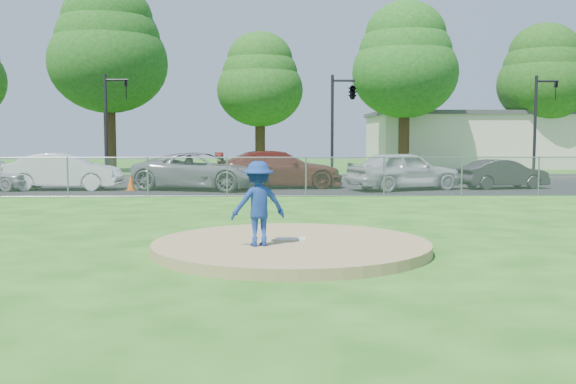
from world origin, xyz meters
name	(u,v)px	position (x,y,z in m)	size (l,w,h in m)	color
ground	(281,202)	(0.00, 10.00, 0.00)	(120.00, 120.00, 0.00)	#1E5913
pitchers_mound	(291,246)	(0.00, 0.00, 0.10)	(5.40, 5.40, 0.20)	#907B4F
pitching_rubber	(291,239)	(0.00, 0.20, 0.22)	(0.60, 0.15, 0.04)	white
chain_link_fence	(280,177)	(0.00, 12.00, 0.75)	(40.00, 0.06, 1.50)	gray
parking_lot	(278,188)	(0.00, 16.50, 0.01)	(50.00, 8.00, 0.01)	black
street	(276,178)	(0.00, 24.00, 0.00)	(60.00, 7.00, 0.01)	black
commercial_building	(476,140)	(16.00, 38.00, 2.16)	(16.40, 9.40, 4.30)	beige
tree_left	(108,47)	(-11.00, 31.00, 8.24)	(7.84, 7.84, 12.53)	#332012
tree_center	(260,79)	(-1.00, 34.00, 6.47)	(6.16, 6.16, 9.84)	#322012
tree_right	(405,60)	(9.00, 32.00, 7.65)	(7.28, 7.28, 11.63)	#342012
tree_far_right	(544,73)	(20.00, 35.00, 7.06)	(6.72, 6.72, 10.74)	#332312
traffic_signal_left	(111,117)	(-8.76, 22.00, 3.36)	(1.28, 0.20, 5.60)	black
traffic_signal_center	(350,94)	(3.97, 22.00, 4.61)	(1.42, 2.48, 5.60)	black
traffic_signal_right	(540,117)	(14.24, 22.00, 3.36)	(1.28, 0.20, 5.60)	black
pitcher	(258,204)	(-0.63, -0.49, 0.99)	(1.02, 0.59, 1.58)	navy
traffic_cone	(131,182)	(-6.29, 15.07, 0.35)	(0.35, 0.35, 0.68)	#E2560B
parked_car_white	(64,172)	(-9.22, 15.50, 0.80)	(1.66, 4.77, 1.57)	white
parked_car_gray	(201,171)	(-3.34, 15.41, 0.81)	(2.66, 5.78, 1.61)	gray
parked_car_darkred	(279,169)	(0.04, 16.38, 0.84)	(2.33, 5.72, 1.66)	#5C1D17
parked_car_pearl	(404,170)	(5.40, 15.00, 0.85)	(1.99, 4.94, 1.68)	silver
parked_car_charcoal	(503,174)	(9.96, 15.65, 0.65)	(1.36, 3.89, 1.28)	black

